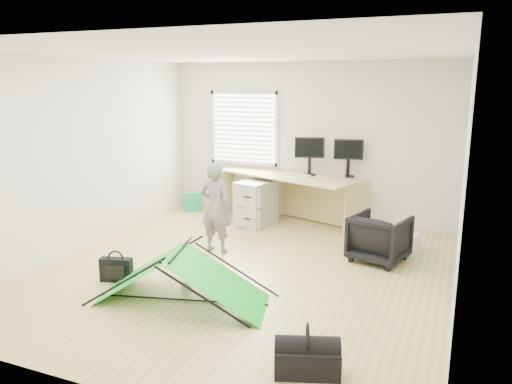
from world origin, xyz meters
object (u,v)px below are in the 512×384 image
at_px(desk, 286,199).
at_px(filing_cabinet, 256,203).
at_px(monitor_right, 348,163).
at_px(office_chair, 379,238).
at_px(monitor_left, 310,161).
at_px(laptop_bag, 116,270).
at_px(thermos, 344,169).
at_px(duffel_bag, 307,361).
at_px(person, 216,208).
at_px(storage_crate, 400,242).
at_px(kite, 181,276).

xyz_separation_m(desk, filing_cabinet, (-0.42, -0.33, -0.04)).
relative_size(monitor_right, office_chair, 0.68).
height_order(desk, monitor_right, monitor_right).
height_order(monitor_left, laptop_bag, monitor_left).
relative_size(monitor_left, thermos, 1.84).
xyz_separation_m(laptop_bag, duffel_bag, (2.71, -1.00, -0.03)).
bearing_deg(thermos, filing_cabinet, -160.69).
bearing_deg(filing_cabinet, desk, 52.86).
bearing_deg(desk, thermos, 27.65).
bearing_deg(filing_cabinet, laptop_bag, -87.41).
height_order(desk, laptop_bag, desk).
height_order(filing_cabinet, office_chair, filing_cabinet).
bearing_deg(monitor_left, duffel_bag, -89.63).
height_order(laptop_bag, duffel_bag, laptop_bag).
distance_m(filing_cabinet, person, 1.48).
distance_m(person, storage_crate, 2.66).
distance_m(filing_cabinet, monitor_left, 1.14).
height_order(filing_cabinet, duffel_bag, filing_cabinet).
xyz_separation_m(storage_crate, duffel_bag, (-0.32, -3.44, -0.02)).
xyz_separation_m(monitor_right, office_chair, (0.79, -1.53, -0.74)).
bearing_deg(thermos, kite, -105.00).
height_order(monitor_left, office_chair, monitor_left).
bearing_deg(duffel_bag, person, 111.28).
height_order(monitor_left, kite, monitor_left).
relative_size(storage_crate, duffel_bag, 0.90).
relative_size(person, kite, 0.67).
xyz_separation_m(desk, person, (-0.43, -1.78, 0.23)).
xyz_separation_m(desk, kite, (-0.02, -3.41, -0.12)).
height_order(filing_cabinet, monitor_right, monitor_right).
distance_m(office_chair, person, 2.28).
distance_m(kite, storage_crate, 3.31).
bearing_deg(filing_cabinet, storage_crate, 4.22).
distance_m(thermos, laptop_bag, 3.99).
xyz_separation_m(monitor_right, storage_crate, (1.00, -1.02, -0.92)).
bearing_deg(person, office_chair, -165.64).
height_order(monitor_right, duffel_bag, monitor_right).
bearing_deg(office_chair, monitor_left, -29.37).
xyz_separation_m(kite, laptop_bag, (-1.03, 0.18, -0.15)).
distance_m(storage_crate, duffel_bag, 3.46).
bearing_deg(person, kite, 105.75).
height_order(office_chair, person, person).
bearing_deg(thermos, monitor_left, -176.03).
bearing_deg(storage_crate, thermos, 138.80).
distance_m(monitor_right, thermos, 0.14).
bearing_deg(laptop_bag, monitor_right, 43.00).
height_order(monitor_left, thermos, monitor_left).
xyz_separation_m(monitor_left, laptop_bag, (-1.41, -3.33, -0.92)).
bearing_deg(office_chair, filing_cabinet, -8.24).
bearing_deg(person, monitor_left, -111.16).
height_order(person, duffel_bag, person).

